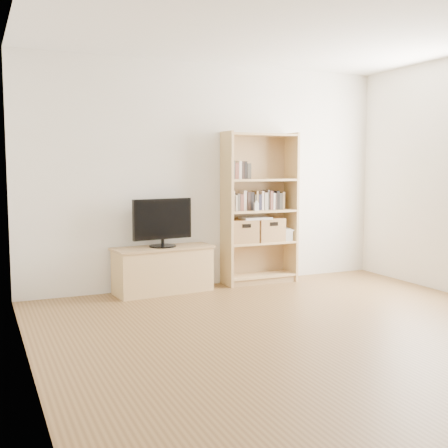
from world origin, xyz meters
TOP-DOWN VIEW (x-y plane):
  - floor at (0.00, 0.00)m, footprint 4.50×5.00m
  - back_wall at (0.00, 2.50)m, footprint 4.50×0.02m
  - left_wall at (-2.25, 0.00)m, footprint 0.02×5.00m
  - ceiling at (0.00, 0.00)m, footprint 4.50×5.00m
  - tv_stand at (-0.66, 2.30)m, footprint 1.11×0.51m
  - bookshelf at (0.58, 2.34)m, footprint 0.91×0.33m
  - television at (-0.66, 2.30)m, footprint 0.70×0.16m
  - books_row_mid at (0.58, 2.36)m, footprint 0.79×0.18m
  - books_row_upper at (0.37, 2.36)m, footprint 0.42×0.17m
  - baby_monitor at (0.48, 2.24)m, footprint 0.05×0.03m
  - basket_left at (0.33, 2.33)m, footprint 0.34×0.29m
  - basket_right at (0.69, 2.33)m, footprint 0.35×0.29m
  - laptop at (0.50, 2.32)m, footprint 0.37×0.27m
  - magazine_stack at (0.89, 2.34)m, footprint 0.25×0.31m

SIDE VIEW (x-z plane):
  - floor at x=0.00m, z-range -0.01..0.01m
  - tv_stand at x=-0.66m, z-range 0.00..0.49m
  - magazine_stack at x=0.89m, z-range 0.50..0.63m
  - basket_left at x=0.33m, z-range 0.50..0.78m
  - basket_right at x=0.69m, z-range 0.50..0.78m
  - television at x=-0.66m, z-range 0.52..1.06m
  - laptop at x=0.50m, z-range 0.78..0.81m
  - bookshelf at x=0.58m, z-range 0.00..1.82m
  - baby_monitor at x=0.48m, z-range 0.89..0.98m
  - books_row_mid at x=0.58m, z-range 0.89..1.10m
  - back_wall at x=0.00m, z-range 0.00..2.60m
  - left_wall at x=-2.25m, z-range 0.00..2.60m
  - books_row_upper at x=0.37m, z-range 1.26..1.48m
  - ceiling at x=0.00m, z-range 2.60..2.60m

